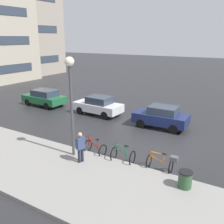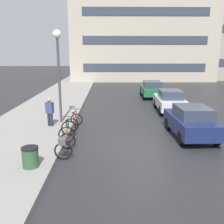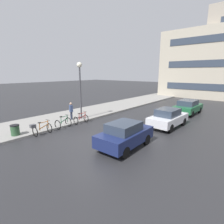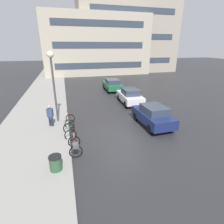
{
  "view_description": "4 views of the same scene",
  "coord_description": "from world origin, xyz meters",
  "px_view_note": "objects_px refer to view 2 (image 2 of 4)",
  "views": [
    {
      "loc": [
        -13.6,
        -4.74,
        6.1
      ],
      "look_at": [
        0.07,
        3.43,
        1.32
      ],
      "focal_mm": 40.0,
      "sensor_mm": 36.0,
      "label": 1
    },
    {
      "loc": [
        -1.62,
        -10.78,
        4.01
      ],
      "look_at": [
        -1.42,
        2.63,
        0.83
      ],
      "focal_mm": 40.0,
      "sensor_mm": 36.0,
      "label": 2
    },
    {
      "loc": [
        8.07,
        -7.07,
        4.34
      ],
      "look_at": [
        0.39,
        1.99,
        1.65
      ],
      "focal_mm": 28.0,
      "sensor_mm": 36.0,
      "label": 3
    },
    {
      "loc": [
        -3.58,
        -9.78,
        5.49
      ],
      "look_at": [
        -0.32,
        2.17,
        0.82
      ],
      "focal_mm": 28.0,
      "sensor_mm": 36.0,
      "label": 4
    }
  ],
  "objects_px": {
    "car_white": "(170,101)",
    "bicycle_nearest": "(65,144)",
    "pedestrian": "(50,111)",
    "streetlamp": "(58,58)",
    "car_green": "(152,89)",
    "car_navy": "(191,121)",
    "bicycle_third": "(74,121)",
    "bicycle_second": "(68,130)",
    "trash_bin": "(31,159)"
  },
  "relations": [
    {
      "from": "pedestrian",
      "to": "bicycle_third",
      "type": "bearing_deg",
      "value": 1.9
    },
    {
      "from": "pedestrian",
      "to": "streetlamp",
      "type": "bearing_deg",
      "value": 61.94
    },
    {
      "from": "bicycle_second",
      "to": "streetlamp",
      "type": "xyz_separation_m",
      "value": [
        -0.78,
        2.53,
        3.35
      ]
    },
    {
      "from": "car_green",
      "to": "streetlamp",
      "type": "relative_size",
      "value": 0.78
    },
    {
      "from": "car_navy",
      "to": "pedestrian",
      "type": "xyz_separation_m",
      "value": [
        -7.16,
        1.54,
        0.17
      ]
    },
    {
      "from": "bicycle_third",
      "to": "pedestrian",
      "type": "relative_size",
      "value": 0.69
    },
    {
      "from": "bicycle_third",
      "to": "bicycle_nearest",
      "type": "bearing_deg",
      "value": -88.26
    },
    {
      "from": "bicycle_third",
      "to": "car_green",
      "type": "bearing_deg",
      "value": 58.8
    },
    {
      "from": "bicycle_nearest",
      "to": "pedestrian",
      "type": "distance_m",
      "value": 4.03
    },
    {
      "from": "bicycle_third",
      "to": "car_navy",
      "type": "bearing_deg",
      "value": -15.14
    },
    {
      "from": "car_navy",
      "to": "car_white",
      "type": "height_order",
      "value": "car_navy"
    },
    {
      "from": "car_navy",
      "to": "streetlamp",
      "type": "bearing_deg",
      "value": 160.76
    },
    {
      "from": "car_green",
      "to": "trash_bin",
      "type": "bearing_deg",
      "value": -114.5
    },
    {
      "from": "bicycle_second",
      "to": "pedestrian",
      "type": "distance_m",
      "value": 2.17
    },
    {
      "from": "car_navy",
      "to": "car_white",
      "type": "xyz_separation_m",
      "value": [
        0.3,
        5.51,
        -0.02
      ]
    },
    {
      "from": "bicycle_nearest",
      "to": "streetlamp",
      "type": "xyz_separation_m",
      "value": [
        -0.98,
        4.55,
        3.27
      ]
    },
    {
      "from": "bicycle_nearest",
      "to": "bicycle_third",
      "type": "xyz_separation_m",
      "value": [
        -0.11,
        3.79,
        -0.1
      ]
    },
    {
      "from": "bicycle_second",
      "to": "pedestrian",
      "type": "height_order",
      "value": "pedestrian"
    },
    {
      "from": "car_white",
      "to": "car_green",
      "type": "xyz_separation_m",
      "value": [
        -0.26,
        5.83,
        0.01
      ]
    },
    {
      "from": "bicycle_nearest",
      "to": "car_navy",
      "type": "xyz_separation_m",
      "value": [
        5.75,
        2.2,
        0.3
      ]
    },
    {
      "from": "trash_bin",
      "to": "car_green",
      "type": "bearing_deg",
      "value": 65.5
    },
    {
      "from": "bicycle_nearest",
      "to": "bicycle_second",
      "type": "xyz_separation_m",
      "value": [
        -0.21,
        2.02,
        -0.08
      ]
    },
    {
      "from": "car_navy",
      "to": "trash_bin",
      "type": "height_order",
      "value": "car_navy"
    },
    {
      "from": "trash_bin",
      "to": "car_navy",
      "type": "bearing_deg",
      "value": 27.49
    },
    {
      "from": "pedestrian",
      "to": "car_white",
      "type": "bearing_deg",
      "value": 27.95
    },
    {
      "from": "bicycle_nearest",
      "to": "bicycle_third",
      "type": "distance_m",
      "value": 3.79
    },
    {
      "from": "car_white",
      "to": "car_navy",
      "type": "bearing_deg",
      "value": -93.14
    },
    {
      "from": "car_navy",
      "to": "streetlamp",
      "type": "height_order",
      "value": "streetlamp"
    },
    {
      "from": "car_white",
      "to": "pedestrian",
      "type": "distance_m",
      "value": 8.46
    },
    {
      "from": "streetlamp",
      "to": "trash_bin",
      "type": "distance_m",
      "value": 6.73
    },
    {
      "from": "car_white",
      "to": "bicycle_nearest",
      "type": "bearing_deg",
      "value": -128.15
    },
    {
      "from": "bicycle_second",
      "to": "car_white",
      "type": "relative_size",
      "value": 0.28
    },
    {
      "from": "bicycle_third",
      "to": "trash_bin",
      "type": "relative_size",
      "value": 1.36
    },
    {
      "from": "streetlamp",
      "to": "bicycle_third",
      "type": "bearing_deg",
      "value": -41.3
    },
    {
      "from": "pedestrian",
      "to": "streetlamp",
      "type": "height_order",
      "value": "streetlamp"
    },
    {
      "from": "pedestrian",
      "to": "streetlamp",
      "type": "xyz_separation_m",
      "value": [
        0.43,
        0.81,
        2.8
      ]
    },
    {
      "from": "car_navy",
      "to": "streetlamp",
      "type": "relative_size",
      "value": 0.72
    },
    {
      "from": "bicycle_second",
      "to": "bicycle_third",
      "type": "distance_m",
      "value": 1.77
    },
    {
      "from": "car_navy",
      "to": "car_green",
      "type": "relative_size",
      "value": 0.92
    },
    {
      "from": "bicycle_third",
      "to": "trash_bin",
      "type": "distance_m",
      "value": 5.15
    },
    {
      "from": "car_green",
      "to": "trash_bin",
      "type": "relative_size",
      "value": 4.73
    },
    {
      "from": "bicycle_third",
      "to": "car_white",
      "type": "relative_size",
      "value": 0.29
    },
    {
      "from": "pedestrian",
      "to": "streetlamp",
      "type": "distance_m",
      "value": 2.95
    },
    {
      "from": "bicycle_second",
      "to": "car_navy",
      "type": "distance_m",
      "value": 5.97
    },
    {
      "from": "car_green",
      "to": "streetlamp",
      "type": "bearing_deg",
      "value": -127.01
    },
    {
      "from": "car_green",
      "to": "streetlamp",
      "type": "height_order",
      "value": "streetlamp"
    },
    {
      "from": "pedestrian",
      "to": "car_green",
      "type": "bearing_deg",
      "value": 53.66
    },
    {
      "from": "car_green",
      "to": "bicycle_nearest",
      "type": "bearing_deg",
      "value": -113.16
    },
    {
      "from": "car_white",
      "to": "trash_bin",
      "type": "height_order",
      "value": "car_white"
    },
    {
      "from": "car_green",
      "to": "pedestrian",
      "type": "relative_size",
      "value": 2.4
    }
  ]
}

